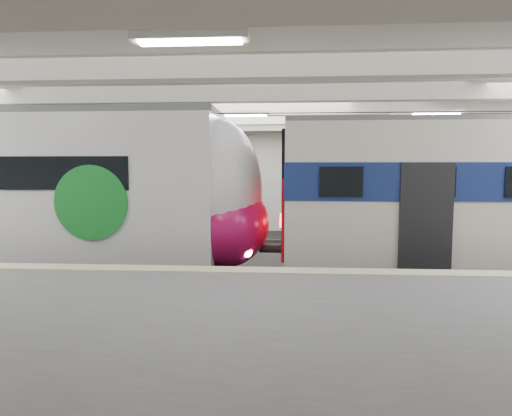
{
  "coord_description": "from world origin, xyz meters",
  "views": [
    {
      "loc": [
        1.28,
        -11.87,
        3.18
      ],
      "look_at": [
        0.43,
        1.0,
        2.0
      ],
      "focal_mm": 30.0,
      "sensor_mm": 36.0,
      "label": 1
    }
  ],
  "objects": [
    {
      "name": "station_hall",
      "position": [
        0.0,
        -1.74,
        3.24
      ],
      "size": [
        36.0,
        24.0,
        5.75
      ],
      "color": "black",
      "rests_on": "ground"
    },
    {
      "name": "modern_emu",
      "position": [
        -6.0,
        -0.0,
        2.35
      ],
      "size": [
        15.04,
        3.1,
        4.79
      ],
      "color": "silver",
      "rests_on": "ground"
    },
    {
      "name": "far_train",
      "position": [
        -8.0,
        5.5,
        2.23
      ],
      "size": [
        13.44,
        2.8,
        4.31
      ],
      "rotation": [
        0.0,
        0.0,
        -0.0
      ],
      "color": "silver",
      "rests_on": "ground"
    }
  ]
}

